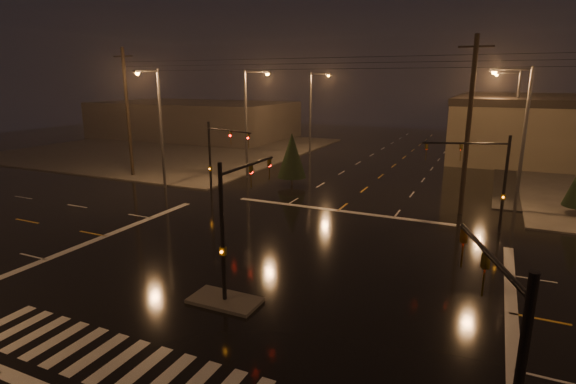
# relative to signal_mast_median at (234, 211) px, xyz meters

# --- Properties ---
(ground) EXTENTS (140.00, 140.00, 0.00)m
(ground) POSITION_rel_signal_mast_median_xyz_m (-0.00, 3.07, -3.75)
(ground) COLOR black
(ground) RESTS_ON ground
(sidewalk_nw) EXTENTS (36.00, 36.00, 0.12)m
(sidewalk_nw) POSITION_rel_signal_mast_median_xyz_m (-30.00, 33.07, -3.69)
(sidewalk_nw) COLOR #403E39
(sidewalk_nw) RESTS_ON ground
(median_island) EXTENTS (3.00, 1.60, 0.15)m
(median_island) POSITION_rel_signal_mast_median_xyz_m (-0.00, -0.93, -3.68)
(median_island) COLOR #403E39
(median_island) RESTS_ON ground
(crosswalk) EXTENTS (15.00, 2.60, 0.01)m
(crosswalk) POSITION_rel_signal_mast_median_xyz_m (-0.00, -5.93, -3.75)
(crosswalk) COLOR beige
(crosswalk) RESTS_ON ground
(stop_bar_far) EXTENTS (16.00, 0.50, 0.01)m
(stop_bar_far) POSITION_rel_signal_mast_median_xyz_m (-0.00, 14.07, -3.75)
(stop_bar_far) COLOR beige
(stop_bar_far) RESTS_ON ground
(commercial_block) EXTENTS (30.00, 18.00, 5.60)m
(commercial_block) POSITION_rel_signal_mast_median_xyz_m (-35.00, 45.07, -0.95)
(commercial_block) COLOR #433D3B
(commercial_block) RESTS_ON ground
(signal_mast_median) EXTENTS (0.25, 4.59, 6.00)m
(signal_mast_median) POSITION_rel_signal_mast_median_xyz_m (0.00, 0.00, 0.00)
(signal_mast_median) COLOR black
(signal_mast_median) RESTS_ON ground
(signal_mast_ne) EXTENTS (4.84, 1.86, 6.00)m
(signal_mast_ne) POSITION_rel_signal_mast_median_xyz_m (9.50, 13.21, 0.04)
(signal_mast_ne) COLOR black
(signal_mast_ne) RESTS_ON ground
(signal_mast_nw) EXTENTS (4.84, 1.86, 6.00)m
(signal_mast_nw) POSITION_rel_signal_mast_median_xyz_m (-9.50, 13.21, 0.04)
(signal_mast_nw) COLOR black
(signal_mast_nw) RESTS_ON ground
(signal_mast_se) EXTENTS (1.55, 3.87, 6.00)m
(signal_mast_se) POSITION_rel_signal_mast_median_xyz_m (10.23, -6.68, -0.04)
(signal_mast_se) COLOR black
(signal_mast_se) RESTS_ON ground
(streetlight_1) EXTENTS (2.77, 0.32, 10.00)m
(streetlight_1) POSITION_rel_signal_mast_median_xyz_m (-11.18, 21.07, 2.05)
(streetlight_1) COLOR #38383A
(streetlight_1) RESTS_ON ground
(streetlight_2) EXTENTS (2.77, 0.32, 10.00)m
(streetlight_2) POSITION_rel_signal_mast_median_xyz_m (-11.18, 37.07, 2.05)
(streetlight_2) COLOR #38383A
(streetlight_2) RESTS_ON ground
(streetlight_3) EXTENTS (2.77, 0.32, 10.00)m
(streetlight_3) POSITION_rel_signal_mast_median_xyz_m (11.18, 19.07, 2.05)
(streetlight_3) COLOR #38383A
(streetlight_3) RESTS_ON ground
(streetlight_4) EXTENTS (2.77, 0.32, 10.00)m
(streetlight_4) POSITION_rel_signal_mast_median_xyz_m (11.18, 39.07, 2.05)
(streetlight_4) COLOR #38383A
(streetlight_4) RESTS_ON ground
(streetlight_5) EXTENTS (0.32, 2.77, 10.00)m
(streetlight_5) POSITION_rel_signal_mast_median_xyz_m (-16.00, 14.26, 2.05)
(streetlight_5) COLOR #38383A
(streetlight_5) RESTS_ON ground
(utility_pole_0) EXTENTS (2.20, 0.32, 12.00)m
(utility_pole_0) POSITION_rel_signal_mast_median_xyz_m (-22.00, 17.07, 2.38)
(utility_pole_0) COLOR black
(utility_pole_0) RESTS_ON ground
(utility_pole_1) EXTENTS (2.20, 0.32, 12.00)m
(utility_pole_1) POSITION_rel_signal_mast_median_xyz_m (8.00, 17.07, 2.38)
(utility_pole_1) COLOR black
(utility_pole_1) RESTS_ON ground
(conifer_3) EXTENTS (2.53, 2.53, 4.66)m
(conifer_3) POSITION_rel_signal_mast_median_xyz_m (-6.35, 20.07, -1.08)
(conifer_3) COLOR black
(conifer_3) RESTS_ON ground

